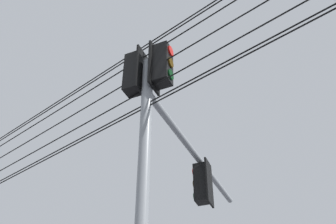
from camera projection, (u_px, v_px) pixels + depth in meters
signal_mast_assembly at (165, 161)px, 6.85m from camera, size 2.11×5.15×7.15m
overhead_wire_span at (197, 43)px, 6.55m from camera, size 25.09×0.61×2.18m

